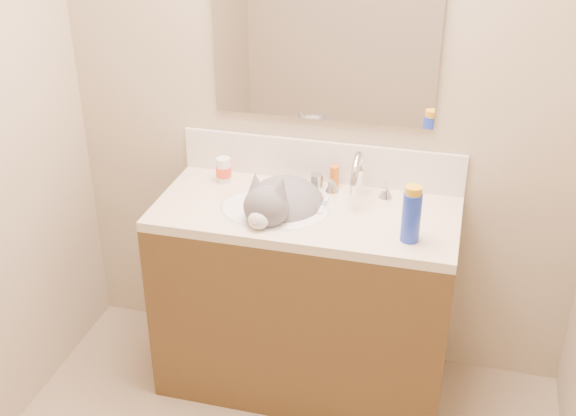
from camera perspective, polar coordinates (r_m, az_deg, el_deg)
The scene contains 16 objects.
room_shell at distance 1.73m, azimuth -5.84°, elevation 3.64°, with size 2.24×2.54×2.52m.
vanity_cabinet at distance 3.08m, azimuth 1.32°, elevation -7.45°, with size 1.20×0.55×0.82m, color #50381B.
counter_slab at distance 2.86m, azimuth 1.42°, elevation -0.40°, with size 1.20×0.55×0.04m, color beige.
basin at distance 2.88m, azimuth -1.05°, elevation -1.26°, with size 0.45×0.36×0.14m, color white.
faucet at distance 2.90m, azimuth 5.54°, elevation 2.27°, with size 0.28×0.20×0.21m.
cat at distance 2.88m, azimuth -0.54°, elevation -0.07°, with size 0.39×0.49×0.35m.
backsplash at distance 3.04m, azimuth 2.59°, elevation 3.71°, with size 1.20×0.02×0.18m, color silver.
mirror at distance 2.85m, azimuth 2.85°, elevation 14.60°, with size 0.90×0.02×0.80m, color white.
pill_bottle at distance 3.06m, azimuth -5.11°, elevation 3.02°, with size 0.06×0.06×0.11m, color white.
pill_label at distance 3.06m, azimuth -5.11°, elevation 2.90°, with size 0.07×0.07×0.04m, color #EC4727.
silver_jar at distance 3.00m, azimuth 2.29°, elevation 2.14°, with size 0.05×0.05×0.06m, color #B7B7BC.
amber_bottle at distance 3.00m, azimuth 3.68°, elevation 2.46°, with size 0.04×0.04×0.10m, color #C66317.
toothbrush at distance 2.87m, azimuth 2.84°, elevation 0.24°, with size 0.02×0.15×0.01m, color white.
toothbrush_head at distance 2.86m, azimuth 2.85°, elevation 0.29°, with size 0.02×0.03×0.02m, color #5F7CCB.
spray_can at distance 2.62m, azimuth 9.71°, elevation -0.73°, with size 0.07×0.07×0.19m, color #1B34BE.
spray_cap at distance 2.58m, azimuth 9.89°, elevation 1.30°, with size 0.06×0.06×0.04m, color gold.
Camera 1 is at (0.57, -1.47, 2.20)m, focal length 45.00 mm.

